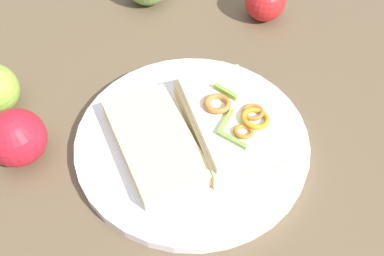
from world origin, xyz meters
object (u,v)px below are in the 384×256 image
at_px(bread_slice_side, 155,142).
at_px(apple_5, 16,138).
at_px(sandwich, 228,120).
at_px(apple_1, 265,1).
at_px(plate, 192,141).

xyz_separation_m(bread_slice_side, apple_5, (-0.14, 0.10, 0.01)).
bearing_deg(sandwich, apple_1, 145.85).
distance_m(sandwich, apple_5, 0.27).
bearing_deg(plate, apple_5, 146.94).
height_order(bread_slice_side, apple_5, apple_5).
xyz_separation_m(bread_slice_side, apple_1, (0.31, 0.13, 0.01)).
bearing_deg(apple_5, plate, -33.06).
bearing_deg(sandwich, bread_slice_side, -90.37).
xyz_separation_m(apple_1, apple_5, (-0.45, -0.02, 0.00)).
bearing_deg(bread_slice_side, apple_1, 125.67).
distance_m(plate, sandwich, 0.06).
height_order(sandwich, apple_5, apple_5).
bearing_deg(bread_slice_side, sandwich, 83.60).
bearing_deg(apple_5, sandwich, -30.73).
xyz_separation_m(plate, apple_1, (0.27, 0.14, 0.03)).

